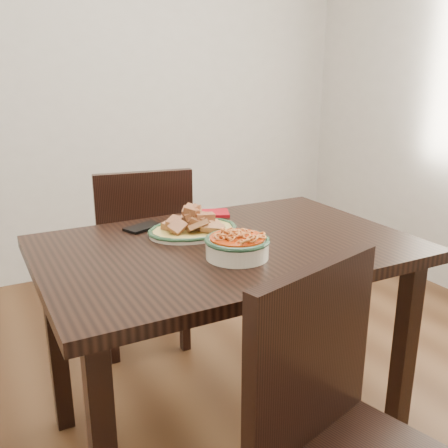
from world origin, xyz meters
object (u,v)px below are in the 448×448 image
fish_plate (193,221)px  smartphone (143,227)px  chair_far (143,250)px  dining_table (227,270)px  noodle_bowl (237,244)px  chair_near (346,440)px

fish_plate → smartphone: fish_plate is taller
chair_far → fish_plate: 0.65m
fish_plate → smartphone: size_ratio=2.33×
dining_table → noodle_bowl: 0.20m
fish_plate → chair_far: bearing=89.7°
fish_plate → noodle_bowl: bearing=-85.6°
chair_near → smartphone: (-0.13, 0.97, 0.26)m
chair_far → smartphone: bearing=81.4°
chair_near → smartphone: 1.01m
chair_far → noodle_bowl: chair_far is taller
fish_plate → noodle_bowl: (0.02, -0.28, -0.00)m
noodle_bowl → smartphone: (-0.16, 0.41, -0.04)m
dining_table → noodle_bowl: noodle_bowl is taller
chair_far → noodle_bowl: 0.91m
chair_far → noodle_bowl: bearing=100.0°
chair_near → noodle_bowl: chair_near is taller
dining_table → noodle_bowl: bearing=-105.1°
chair_far → fish_plate: size_ratio=2.84×
chair_near → smartphone: size_ratio=6.60×
fish_plate → noodle_bowl: size_ratio=1.55×
dining_table → fish_plate: 0.21m
dining_table → chair_near: 0.70m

